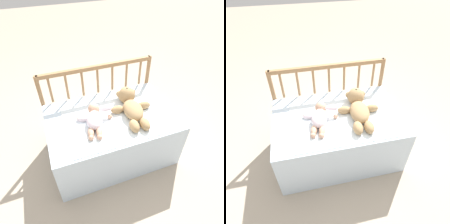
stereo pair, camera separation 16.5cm
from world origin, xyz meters
The scene contains 6 objects.
ground_plane centered at (0.00, 0.00, 0.00)m, with size 12.00×12.00×0.00m, color tan.
crib_mattress centered at (0.00, 0.00, 0.24)m, with size 1.10×0.70×0.48m.
crib_rail centered at (0.00, 0.37, 0.54)m, with size 1.10×0.04×0.77m.
blanket centered at (0.04, -0.04, 0.48)m, with size 0.87×0.58×0.01m.
teddy_bear centered at (0.18, 0.01, 0.54)m, with size 0.36×0.50×0.16m.
baby centered at (-0.16, -0.03, 0.53)m, with size 0.31×0.36×0.10m.
Camera 2 is at (-0.27, -1.22, 1.63)m, focal length 32.00 mm.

